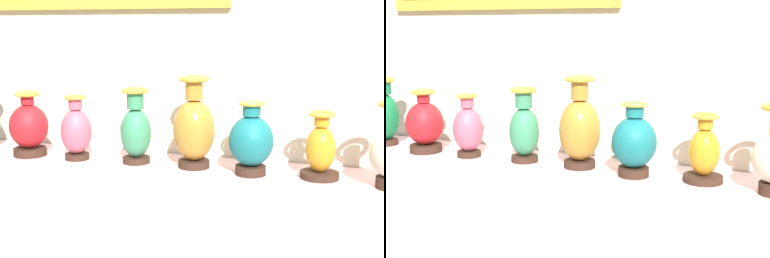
% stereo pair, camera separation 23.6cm
% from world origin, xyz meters
% --- Properties ---
extents(back_wall, '(5.01, 0.14, 2.69)m').
position_xyz_m(back_wall, '(-0.01, 0.27, 1.36)').
color(back_wall, beige).
rests_on(back_wall, ground_plane).
extents(vase_crimson, '(0.18, 0.18, 0.31)m').
position_xyz_m(vase_crimson, '(-0.81, -0.05, 1.15)').
color(vase_crimson, '#382319').
rests_on(vase_crimson, display_shelf).
extents(vase_rose, '(0.14, 0.14, 0.30)m').
position_xyz_m(vase_rose, '(-0.55, -0.04, 1.15)').
color(vase_rose, '#382319').
rests_on(vase_rose, display_shelf).
extents(vase_jade, '(0.14, 0.14, 0.34)m').
position_xyz_m(vase_jade, '(-0.26, -0.02, 1.17)').
color(vase_jade, '#382319').
rests_on(vase_jade, display_shelf).
extents(vase_ochre, '(0.18, 0.18, 0.40)m').
position_xyz_m(vase_ochre, '(0.01, -0.01, 1.19)').
color(vase_ochre, '#382319').
rests_on(vase_ochre, display_shelf).
extents(vase_teal, '(0.19, 0.19, 0.31)m').
position_xyz_m(vase_teal, '(0.27, -0.05, 1.16)').
color(vase_teal, '#382319').
rests_on(vase_teal, display_shelf).
extents(vase_amber, '(0.16, 0.16, 0.28)m').
position_xyz_m(vase_amber, '(0.55, -0.01, 1.13)').
color(vase_amber, '#382319').
rests_on(vase_amber, display_shelf).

